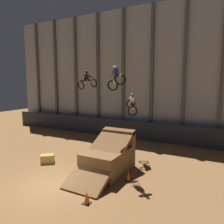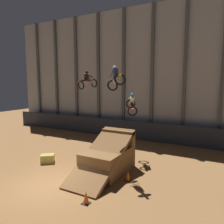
{
  "view_description": "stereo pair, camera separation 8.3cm",
  "coord_description": "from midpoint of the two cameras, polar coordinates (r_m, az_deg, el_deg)",
  "views": [
    {
      "loc": [
        8.24,
        -8.13,
        5.48
      ],
      "look_at": [
        0.43,
        6.37,
        3.28
      ],
      "focal_mm": 35.0,
      "sensor_mm": 36.0,
      "label": 1
    },
    {
      "loc": [
        8.32,
        -8.09,
        5.48
      ],
      "look_at": [
        0.43,
        6.37,
        3.28
      ],
      "focal_mm": 35.0,
      "sensor_mm": 36.0,
      "label": 2
    }
  ],
  "objects": [
    {
      "name": "lower_barrier",
      "position": [
        21.67,
        5.19,
        -4.67
      ],
      "size": [
        31.36,
        0.2,
        1.76
      ],
      "color": "#2D333D",
      "rests_on": "ground_plane"
    },
    {
      "name": "arena_back_wall",
      "position": [
        22.31,
        6.6,
        10.05
      ],
      "size": [
        32.0,
        0.4,
        12.89
      ],
      "color": "#A3A8B2",
      "rests_on": "ground_plane"
    },
    {
      "name": "rider_bike_right_air",
      "position": [
        13.58,
        0.88,
        8.68
      ],
      "size": [
        1.71,
        1.66,
        1.61
      ],
      "rotation": [
        -0.27,
        0.0,
        0.82
      ],
      "color": "black"
    },
    {
      "name": "hay_bale_trackside",
      "position": [
        16.07,
        -16.63,
        -11.59
      ],
      "size": [
        1.08,
        1.03,
        0.57
      ],
      "rotation": [
        0.0,
        0.0,
        0.69
      ],
      "color": "#CCB751",
      "rests_on": "ground_plane"
    },
    {
      "name": "rider_bike_center_air",
      "position": [
        15.91,
        5.02,
        1.97
      ],
      "size": [
        1.44,
        1.83,
        1.63
      ],
      "rotation": [
        0.29,
        0.0,
        0.51
      ],
      "color": "black"
    },
    {
      "name": "ground_plane",
      "position": [
        12.82,
        -16.41,
        -18.01
      ],
      "size": [
        60.0,
        60.0,
        0.0
      ],
      "primitive_type": "plane",
      "color": "olive"
    },
    {
      "name": "rider_bike_left_air",
      "position": [
        17.78,
        -6.64,
        8.0
      ],
      "size": [
        1.08,
        1.85,
        1.53
      ],
      "rotation": [
        0.11,
        0.0,
        -0.23
      ],
      "color": "black"
    },
    {
      "name": "traffic_cone_near_ramp",
      "position": [
        10.75,
        -6.85,
        -21.36
      ],
      "size": [
        0.36,
        0.36,
        0.58
      ],
      "color": "black",
      "rests_on": "ground_plane"
    },
    {
      "name": "dirt_ramp",
      "position": [
        13.84,
        -0.94,
        -11.83
      ],
      "size": [
        2.25,
        4.87,
        2.56
      ],
      "color": "brown",
      "rests_on": "ground_plane"
    },
    {
      "name": "traffic_cone_arena_edge",
      "position": [
        12.86,
        4.04,
        -16.24
      ],
      "size": [
        0.36,
        0.36,
        0.58
      ],
      "color": "black",
      "rests_on": "ground_plane"
    }
  ]
}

